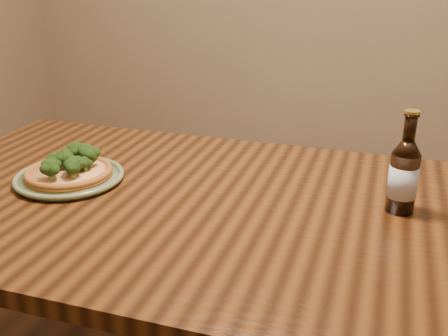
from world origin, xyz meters
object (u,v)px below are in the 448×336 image
(table, at_px, (211,235))
(beer_bottle, at_px, (404,175))
(pizza, at_px, (70,169))
(plate, at_px, (70,177))

(table, xyz_separation_m, beer_bottle, (0.42, 0.08, 0.18))
(table, relative_size, beer_bottle, 6.82)
(pizza, bearing_deg, plate, -109.07)
(table, height_order, plate, plate)
(pizza, bearing_deg, table, -0.46)
(table, height_order, pizza, pizza)
(pizza, height_order, beer_bottle, beer_bottle)
(pizza, xyz_separation_m, beer_bottle, (0.81, 0.08, 0.05))
(table, distance_m, pizza, 0.40)
(pizza, relative_size, beer_bottle, 0.94)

